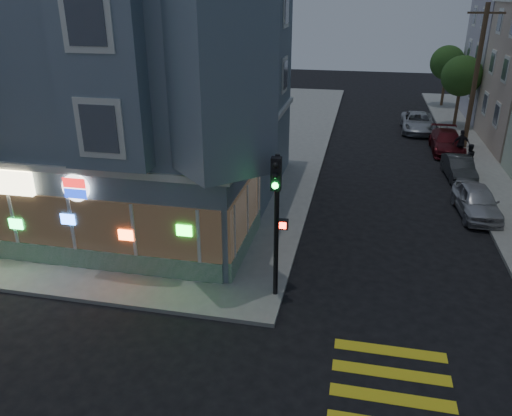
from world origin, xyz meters
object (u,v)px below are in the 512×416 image
(pedestrian_a, at_px, (468,158))
(pedestrian_b, at_px, (461,144))
(street_tree_near, at_px, (462,76))
(utility_pole, at_px, (476,76))
(traffic_signal, at_px, (277,205))
(parked_car_d, at_px, (418,122))
(street_tree_far, at_px, (447,63))
(parked_car_b, at_px, (459,168))
(parked_car_c, at_px, (447,142))
(parked_car_a, at_px, (477,201))

(pedestrian_a, xyz_separation_m, pedestrian_b, (0.00, 2.71, 0.06))
(street_tree_near, bearing_deg, pedestrian_a, -94.55)
(utility_pole, relative_size, traffic_signal, 1.81)
(parked_car_d, relative_size, traffic_signal, 1.02)
(street_tree_far, relative_size, parked_car_d, 1.05)
(street_tree_far, relative_size, parked_car_b, 1.41)
(street_tree_near, distance_m, parked_car_d, 4.75)
(parked_car_c, distance_m, traffic_signal, 21.09)
(utility_pole, height_order, pedestrian_a, utility_pole)
(pedestrian_a, bearing_deg, utility_pole, -114.73)
(utility_pole, bearing_deg, parked_car_a, -96.47)
(parked_car_b, height_order, traffic_signal, traffic_signal)
(street_tree_near, relative_size, pedestrian_b, 3.04)
(street_tree_far, height_order, parked_car_c, street_tree_far)
(street_tree_far, bearing_deg, parked_car_d, -106.54)
(pedestrian_b, bearing_deg, parked_car_a, 78.66)
(traffic_signal, bearing_deg, street_tree_near, 67.37)
(utility_pole, distance_m, pedestrian_a, 6.59)
(street_tree_far, height_order, parked_car_a, street_tree_far)
(parked_car_b, distance_m, traffic_signal, 16.47)
(utility_pole, relative_size, street_tree_far, 1.70)
(parked_car_a, distance_m, parked_car_b, 5.20)
(utility_pole, relative_size, pedestrian_b, 5.16)
(pedestrian_b, height_order, parked_car_d, pedestrian_b)
(parked_car_a, xyz_separation_m, traffic_signal, (-7.96, -8.93, 2.80))
(pedestrian_b, height_order, traffic_signal, traffic_signal)
(street_tree_near, relative_size, street_tree_far, 1.00)
(utility_pole, bearing_deg, parked_car_d, 123.49)
(parked_car_b, height_order, parked_car_c, parked_car_c)
(street_tree_near, distance_m, pedestrian_a, 11.73)
(street_tree_near, height_order, parked_car_c, street_tree_near)
(street_tree_near, xyz_separation_m, parked_car_d, (-2.93, -1.87, -3.23))
(parked_car_b, bearing_deg, pedestrian_b, 77.07)
(pedestrian_a, bearing_deg, traffic_signal, 43.21)
(street_tree_near, height_order, street_tree_far, same)
(pedestrian_a, relative_size, parked_car_a, 0.39)
(street_tree_near, relative_size, parked_car_c, 1.11)
(parked_car_b, bearing_deg, parked_car_a, -93.63)
(street_tree_near, xyz_separation_m, pedestrian_a, (-0.90, -11.32, -2.97))
(pedestrian_b, bearing_deg, traffic_signal, 56.86)
(utility_pole, xyz_separation_m, street_tree_far, (0.20, 14.00, -0.86))
(pedestrian_a, relative_size, parked_car_d, 0.32)
(traffic_signal, bearing_deg, pedestrian_a, 57.51)
(utility_pole, relative_size, pedestrian_a, 5.53)
(parked_car_c, bearing_deg, utility_pole, 39.73)
(parked_car_d, bearing_deg, utility_pole, -55.89)
(parked_car_a, bearing_deg, street_tree_far, 82.72)
(pedestrian_a, relative_size, pedestrian_b, 0.93)
(street_tree_far, relative_size, parked_car_a, 1.28)
(utility_pole, distance_m, street_tree_far, 14.03)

